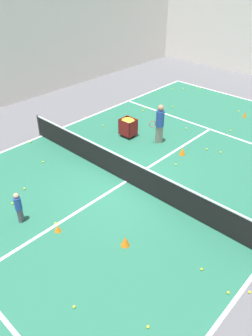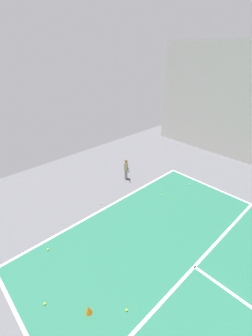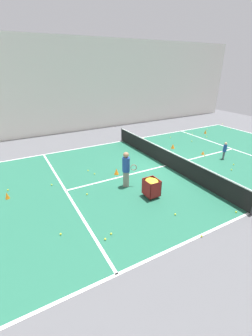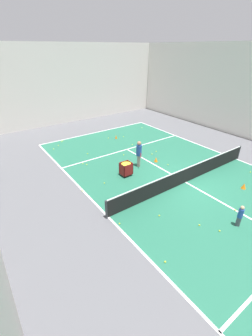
% 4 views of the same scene
% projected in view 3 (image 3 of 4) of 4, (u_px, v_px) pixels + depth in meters
% --- Properties ---
extents(ground_plane, '(33.35, 33.35, 0.00)m').
position_uv_depth(ground_plane, '(165.00, 166.00, 12.71)').
color(ground_plane, '#5B5B60').
extents(court_playing_area, '(10.25, 20.74, 0.00)m').
position_uv_depth(court_playing_area, '(165.00, 166.00, 12.71)').
color(court_playing_area, '#23664C').
rests_on(court_playing_area, ground).
extents(line_sideline_left, '(0.10, 20.74, 0.00)m').
position_uv_depth(line_sideline_left, '(249.00, 213.00, 8.64)').
color(line_sideline_left, white).
rests_on(line_sideline_left, ground).
extents(line_sideline_right, '(0.10, 20.74, 0.00)m').
position_uv_depth(line_sideline_right, '(123.00, 141.00, 16.77)').
color(line_sideline_right, white).
rests_on(line_sideline_right, ground).
extents(line_service_near, '(10.25, 0.10, 0.00)m').
position_uv_depth(line_service_near, '(232.00, 149.00, 15.22)').
color(line_service_near, white).
rests_on(line_service_near, ground).
extents(line_service_far, '(10.25, 0.10, 0.00)m').
position_uv_depth(line_service_far, '(66.00, 191.00, 10.18)').
color(line_service_far, white).
rests_on(line_service_far, ground).
extents(line_centre_service, '(0.10, 11.41, 0.00)m').
position_uv_depth(line_centre_service, '(165.00, 166.00, 12.70)').
color(line_centre_service, white).
rests_on(line_centre_service, ground).
extents(hall_enclosure_right, '(0.15, 29.65, 7.18)m').
position_uv_depth(hall_enclosure_right, '(97.00, 86.00, 18.74)').
color(hall_enclosure_right, silver).
rests_on(hall_enclosure_right, ground).
extents(tennis_net, '(10.55, 0.10, 0.96)m').
position_uv_depth(tennis_net, '(166.00, 158.00, 12.50)').
color(tennis_net, '#2D2D33').
rests_on(tennis_net, ground).
extents(coach_at_net, '(0.46, 0.69, 1.71)m').
position_uv_depth(coach_at_net, '(126.00, 167.00, 10.17)').
color(coach_at_net, gray).
rests_on(coach_at_net, ground).
extents(child_midcourt, '(0.29, 0.29, 1.06)m').
position_uv_depth(child_midcourt, '(225.00, 150.00, 13.36)').
color(child_midcourt, '#4C4C56').
rests_on(child_midcourt, ground).
extents(ball_cart, '(0.65, 0.57, 0.84)m').
position_uv_depth(ball_cart, '(152.00, 185.00, 9.48)').
color(ball_cart, maroon).
rests_on(ball_cart, ground).
extents(training_cone_0, '(0.25, 0.25, 0.31)m').
position_uv_depth(training_cone_0, '(173.00, 146.00, 15.27)').
color(training_cone_0, orange).
rests_on(training_cone_0, ground).
extents(training_cone_1, '(0.20, 0.20, 0.31)m').
position_uv_depth(training_cone_1, '(205.00, 132.00, 18.54)').
color(training_cone_1, orange).
rests_on(training_cone_1, ground).
extents(training_cone_2, '(0.20, 0.20, 0.21)m').
position_uv_depth(training_cone_2, '(203.00, 153.00, 14.26)').
color(training_cone_2, orange).
rests_on(training_cone_2, ground).
extents(training_cone_3, '(0.18, 0.18, 0.30)m').
position_uv_depth(training_cone_3, '(7.00, 195.00, 9.53)').
color(training_cone_3, orange).
rests_on(training_cone_3, ground).
extents(training_cone_4, '(0.24, 0.24, 0.31)m').
position_uv_depth(training_cone_4, '(116.00, 171.00, 11.65)').
color(training_cone_4, orange).
rests_on(training_cone_4, ground).
extents(tennis_ball_0, '(0.07, 0.07, 0.07)m').
position_uv_depth(tennis_ball_0, '(234.00, 164.00, 12.77)').
color(tennis_ball_0, yellow).
rests_on(tennis_ball_0, ground).
extents(tennis_ball_1, '(0.07, 0.07, 0.07)m').
position_uv_depth(tennis_ball_1, '(8.00, 190.00, 10.17)').
color(tennis_ball_1, yellow).
rests_on(tennis_ball_1, ground).
extents(tennis_ball_3, '(0.07, 0.07, 0.07)m').
position_uv_depth(tennis_ball_3, '(231.00, 129.00, 19.75)').
color(tennis_ball_3, yellow).
rests_on(tennis_ball_3, ground).
extents(tennis_ball_7, '(0.07, 0.07, 0.07)m').
position_uv_depth(tennis_ball_7, '(236.00, 212.00, 8.66)').
color(tennis_ball_7, yellow).
rests_on(tennis_ball_7, ground).
extents(tennis_ball_8, '(0.07, 0.07, 0.07)m').
position_uv_depth(tennis_ball_8, '(137.00, 137.00, 17.48)').
color(tennis_ball_8, yellow).
rests_on(tennis_ball_8, ground).
extents(tennis_ball_9, '(0.07, 0.07, 0.07)m').
position_uv_depth(tennis_ball_9, '(175.00, 214.00, 8.52)').
color(tennis_ball_9, yellow).
rests_on(tennis_ball_9, ground).
extents(tennis_ball_10, '(0.07, 0.07, 0.07)m').
position_uv_depth(tennis_ball_10, '(111.00, 234.00, 7.55)').
color(tennis_ball_10, yellow).
rests_on(tennis_ball_10, ground).
extents(tennis_ball_12, '(0.07, 0.07, 0.07)m').
position_uv_depth(tennis_ball_12, '(105.00, 239.00, 7.31)').
color(tennis_ball_12, yellow).
rests_on(tennis_ball_12, ground).
extents(tennis_ball_13, '(0.07, 0.07, 0.07)m').
position_uv_depth(tennis_ball_13, '(229.00, 184.00, 10.71)').
color(tennis_ball_13, yellow).
rests_on(tennis_ball_13, ground).
extents(tennis_ball_15, '(0.07, 0.07, 0.07)m').
position_uv_depth(tennis_ball_15, '(192.00, 141.00, 16.66)').
color(tennis_ball_15, yellow).
rests_on(tennis_ball_15, ground).
extents(tennis_ball_17, '(0.07, 0.07, 0.07)m').
position_uv_depth(tennis_ball_17, '(205.00, 156.00, 14.01)').
color(tennis_ball_17, yellow).
rests_on(tennis_ball_17, ground).
extents(tennis_ball_18, '(0.07, 0.07, 0.07)m').
position_uv_depth(tennis_ball_18, '(128.00, 168.00, 12.31)').
color(tennis_ball_18, yellow).
rests_on(tennis_ball_18, ground).
extents(tennis_ball_19, '(0.07, 0.07, 0.07)m').
position_uv_depth(tennis_ball_19, '(143.00, 138.00, 17.35)').
color(tennis_ball_19, yellow).
rests_on(tennis_ball_19, ground).
extents(tennis_ball_23, '(0.07, 0.07, 0.07)m').
position_uv_depth(tennis_ball_23, '(207.00, 137.00, 17.63)').
color(tennis_ball_23, yellow).
rests_on(tennis_ball_23, ground).
extents(tennis_ball_24, '(0.07, 0.07, 0.07)m').
position_uv_depth(tennis_ball_24, '(231.00, 170.00, 12.13)').
color(tennis_ball_24, yellow).
rests_on(tennis_ball_24, ground).
extents(tennis_ball_25, '(0.07, 0.07, 0.07)m').
position_uv_depth(tennis_ball_25, '(88.00, 170.00, 12.04)').
color(tennis_ball_25, yellow).
rests_on(tennis_ball_25, ground).
extents(tennis_ball_26, '(0.07, 0.07, 0.07)m').
position_uv_depth(tennis_ball_26, '(61.00, 234.00, 7.53)').
color(tennis_ball_26, yellow).
rests_on(tennis_ball_26, ground).
extents(tennis_ball_27, '(0.07, 0.07, 0.07)m').
position_uv_depth(tennis_ball_27, '(95.00, 174.00, 11.68)').
color(tennis_ball_27, yellow).
rests_on(tennis_ball_27, ground).
extents(tennis_ball_28, '(0.07, 0.07, 0.07)m').
position_uv_depth(tennis_ball_28, '(207.00, 129.00, 19.73)').
color(tennis_ball_28, yellow).
rests_on(tennis_ball_28, ground).
extents(tennis_ball_29, '(0.07, 0.07, 0.07)m').
position_uv_depth(tennis_ball_29, '(192.00, 134.00, 18.32)').
color(tennis_ball_29, yellow).
rests_on(tennis_ball_29, ground).
extents(tennis_ball_30, '(0.07, 0.07, 0.07)m').
position_uv_depth(tennis_ball_30, '(87.00, 194.00, 9.85)').
color(tennis_ball_30, yellow).
rests_on(tennis_ball_30, ground).
extents(tennis_ball_31, '(0.07, 0.07, 0.07)m').
position_uv_depth(tennis_ball_31, '(186.00, 133.00, 18.70)').
color(tennis_ball_31, yellow).
rests_on(tennis_ball_31, ground).
extents(tennis_ball_32, '(0.07, 0.07, 0.07)m').
position_uv_depth(tennis_ball_32, '(170.00, 137.00, 17.54)').
color(tennis_ball_32, yellow).
rests_on(tennis_ball_32, ground).
extents(tennis_ball_33, '(0.07, 0.07, 0.07)m').
position_uv_depth(tennis_ball_33, '(222.00, 124.00, 21.47)').
color(tennis_ball_33, yellow).
rests_on(tennis_ball_33, ground).
extents(tennis_ball_34, '(0.07, 0.07, 0.07)m').
position_uv_depth(tennis_ball_34, '(52.00, 185.00, 10.62)').
color(tennis_ball_34, yellow).
rests_on(tennis_ball_34, ground).
extents(tennis_ball_35, '(0.07, 0.07, 0.07)m').
position_uv_depth(tennis_ball_35, '(148.00, 141.00, 16.61)').
color(tennis_ball_35, yellow).
rests_on(tennis_ball_35, ground).
extents(tennis_ball_36, '(0.07, 0.07, 0.07)m').
position_uv_depth(tennis_ball_36, '(202.00, 236.00, 7.44)').
color(tennis_ball_36, yellow).
rests_on(tennis_ball_36, ground).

